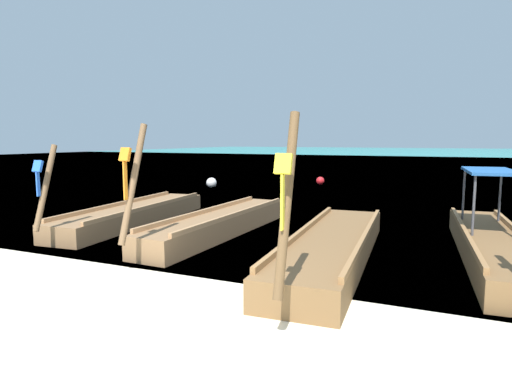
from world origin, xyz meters
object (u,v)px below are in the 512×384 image
(longtail_boat_orange_ribbon, at_px, (220,224))
(mooring_buoy_far, at_px, (320,181))
(longtail_boat_blue_ribbon, at_px, (134,214))
(mooring_buoy_near, at_px, (211,183))
(longtail_boat_turquoise_ribbon, at_px, (492,244))
(longtail_boat_yellow_ribbon, at_px, (333,247))

(longtail_boat_orange_ribbon, relative_size, mooring_buoy_far, 15.44)
(longtail_boat_blue_ribbon, distance_m, longtail_boat_orange_ribbon, 2.92)
(mooring_buoy_far, bearing_deg, mooring_buoy_near, -141.92)
(longtail_boat_turquoise_ribbon, xyz_separation_m, mooring_buoy_far, (-6.74, 12.25, -0.10))
(longtail_boat_blue_ribbon, bearing_deg, longtail_boat_orange_ribbon, -6.47)
(longtail_boat_blue_ribbon, relative_size, longtail_boat_orange_ribbon, 1.01)
(longtail_boat_yellow_ribbon, bearing_deg, longtail_boat_orange_ribbon, 159.54)
(longtail_boat_orange_ribbon, xyz_separation_m, mooring_buoy_near, (-5.24, 8.93, -0.02))
(longtail_boat_turquoise_ribbon, distance_m, mooring_buoy_near, 14.22)
(longtail_boat_yellow_ribbon, relative_size, longtail_boat_turquoise_ribbon, 1.03)
(longtail_boat_orange_ribbon, bearing_deg, longtail_boat_blue_ribbon, 173.53)
(mooring_buoy_far, bearing_deg, longtail_boat_turquoise_ribbon, -61.20)
(longtail_boat_yellow_ribbon, bearing_deg, longtail_boat_blue_ribbon, 166.08)
(longtail_boat_orange_ribbon, relative_size, longtail_boat_yellow_ribbon, 0.95)
(longtail_boat_yellow_ribbon, height_order, mooring_buoy_near, longtail_boat_yellow_ribbon)
(longtail_boat_blue_ribbon, distance_m, mooring_buoy_far, 12.29)
(longtail_boat_orange_ribbon, relative_size, longtail_boat_turquoise_ribbon, 0.98)
(longtail_boat_orange_ribbon, height_order, longtail_boat_yellow_ribbon, longtail_boat_yellow_ribbon)
(longtail_boat_turquoise_ribbon, height_order, mooring_buoy_near, longtail_boat_turquoise_ribbon)
(longtail_boat_turquoise_ribbon, bearing_deg, longtail_boat_blue_ribbon, 179.02)
(longtail_boat_orange_ribbon, bearing_deg, mooring_buoy_near, 120.41)
(longtail_boat_yellow_ribbon, height_order, mooring_buoy_far, longtail_boat_yellow_ribbon)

